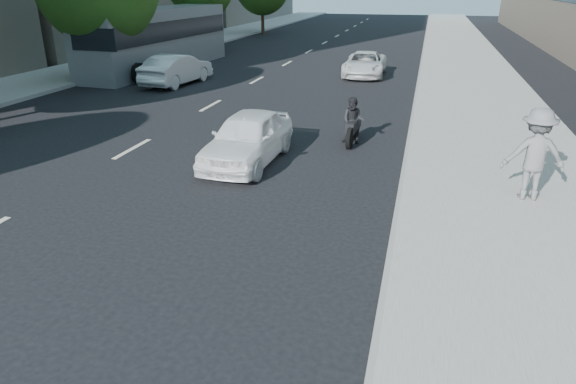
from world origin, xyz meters
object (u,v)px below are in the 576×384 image
(white_sedan_mid, at_px, (177,69))
(bus, at_px, (158,39))
(white_sedan_near, at_px, (248,138))
(jogger, at_px, (535,154))
(white_sedan_far, at_px, (365,64))
(motorcycle, at_px, (353,123))

(white_sedan_mid, bearing_deg, bus, -47.03)
(white_sedan_near, distance_m, white_sedan_mid, 12.43)
(jogger, relative_size, white_sedan_far, 0.46)
(jogger, relative_size, white_sedan_mid, 0.46)
(white_sedan_far, distance_m, bus, 11.68)
(white_sedan_mid, height_order, bus, bus)
(white_sedan_mid, distance_m, motorcycle, 12.30)
(white_sedan_near, xyz_separation_m, motorcycle, (2.52, 2.55, -0.06))
(white_sedan_near, relative_size, white_sedan_far, 0.92)
(motorcycle, bearing_deg, white_sedan_near, -130.99)
(white_sedan_far, bearing_deg, motorcycle, -86.15)
(white_sedan_far, distance_m, motorcycle, 12.40)
(jogger, bearing_deg, motorcycle, -44.70)
(bus, bearing_deg, white_sedan_near, -50.94)
(jogger, bearing_deg, white_sedan_mid, -43.62)
(white_sedan_near, distance_m, white_sedan_far, 14.97)
(white_sedan_near, height_order, white_sedan_far, white_sedan_near)
(white_sedan_near, bearing_deg, jogger, -7.64)
(motorcycle, bearing_deg, bus, 140.87)
(white_sedan_near, xyz_separation_m, white_sedan_mid, (-7.12, 10.18, 0.03))
(jogger, bearing_deg, white_sedan_far, -75.60)
(white_sedan_mid, xyz_separation_m, bus, (-3.12, 4.20, 0.91))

